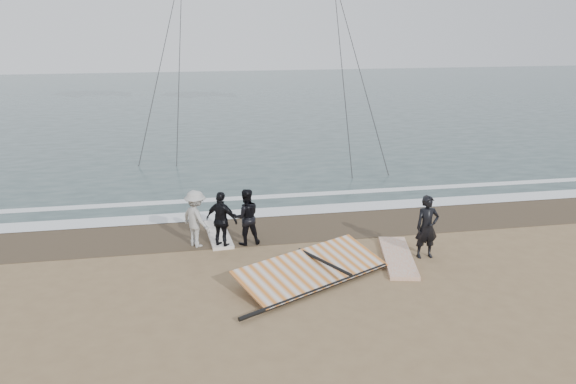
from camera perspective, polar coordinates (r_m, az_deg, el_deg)
name	(u,v)px	position (r m, az deg, el deg)	size (l,w,h in m)	color
ground	(333,292)	(13.54, 4.55, -10.08)	(120.00, 120.00, 0.00)	#8C704C
sea	(225,101)	(45.15, -6.43, 9.16)	(120.00, 54.00, 0.02)	#233838
wet_sand	(295,226)	(17.55, 0.76, -3.47)	(120.00, 2.80, 0.01)	#4C3D2B
foam_near	(287,211)	(18.84, -0.07, -1.94)	(120.00, 0.90, 0.01)	white
foam_far	(279,196)	(20.43, -0.94, -0.41)	(120.00, 0.45, 0.01)	white
man_main	(427,227)	(15.48, 13.94, -3.46)	(0.63, 0.42, 1.73)	black
board_white	(398,257)	(15.49, 11.10, -6.50)	(0.75, 2.68, 0.11)	silver
board_cream	(218,234)	(16.91, -7.09, -4.28)	(0.61, 2.27, 0.09)	silver
trio_cluster	(219,219)	(15.90, -7.05, -2.70)	(2.38, 1.35, 1.66)	black
sail_rig	(308,270)	(14.14, 2.07, -7.92)	(4.13, 3.41, 0.51)	black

